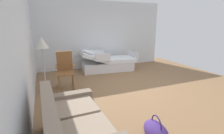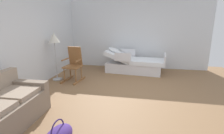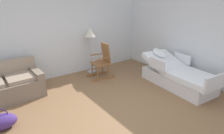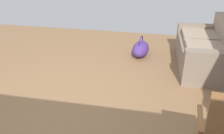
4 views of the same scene
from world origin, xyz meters
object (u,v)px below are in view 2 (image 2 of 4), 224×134
Objects in this scene: hospital_bed at (134,64)px; floor_lamp at (54,41)px; couch at (1,111)px; rocking_chair at (74,64)px.

hospital_bed is 1.49× the size of floor_lamp.
couch is 1.10× the size of floor_lamp.
rocking_chair is at bearing -82.13° from floor_lamp.
rocking_chair is 0.71× the size of floor_lamp.
couch is 2.71m from floor_lamp.
rocking_chair is (2.60, -0.22, 0.20)m from couch.
floor_lamp reaches higher than hospital_bed.
floor_lamp is (-1.36, 2.32, 0.94)m from hospital_bed.
couch is 1.55× the size of rocking_chair.
hospital_bed is at bearing -27.16° from couch.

